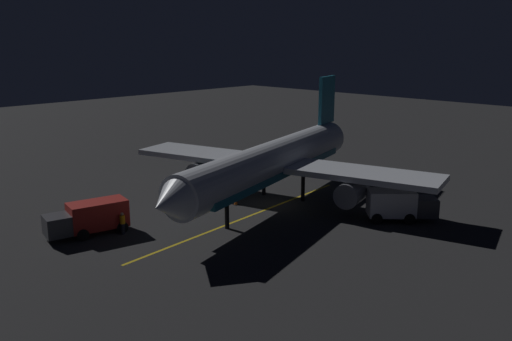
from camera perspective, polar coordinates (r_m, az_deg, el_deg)
ground_plane at (r=49.52m, az=1.61°, el=-3.65°), size 180.00×180.00×0.20m
apron_guide_stripe at (r=46.09m, az=-0.85°, el=-4.85°), size 2.47×26.13×0.01m
airliner at (r=48.99m, az=1.96°, el=0.92°), size 29.61×32.93×10.77m
baggage_truck at (r=43.52m, az=-17.00°, el=-4.82°), size 3.38×6.44×2.54m
catering_truck at (r=46.29m, az=14.71°, el=-3.57°), size 5.48×5.28×2.55m
ground_crew_worker at (r=43.06m, az=-13.84°, el=-5.39°), size 0.40×0.40×1.74m
traffic_cone_near_left at (r=49.47m, az=-8.73°, el=-3.41°), size 0.50×0.50×0.55m
traffic_cone_near_right at (r=50.45m, az=-9.66°, el=-3.10°), size 0.50×0.50×0.55m
traffic_cone_under_wing at (r=49.28m, az=-2.14°, el=-3.32°), size 0.50×0.50×0.55m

